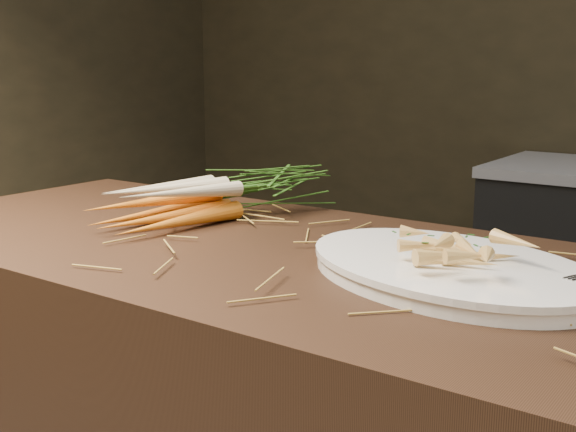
% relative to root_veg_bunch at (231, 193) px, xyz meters
% --- Properties ---
extents(straw_bedding, '(1.40, 0.60, 0.02)m').
position_rel_root_veg_bunch_xyz_m(straw_bedding, '(0.60, -0.17, -0.04)').
color(straw_bedding, olive).
rests_on(straw_bedding, main_counter).
extents(root_veg_bunch, '(0.26, 0.56, 0.10)m').
position_rel_root_veg_bunch_xyz_m(root_veg_bunch, '(0.00, 0.00, 0.00)').
color(root_veg_bunch, orange).
rests_on(root_veg_bunch, main_counter).
extents(serving_platter, '(0.54, 0.43, 0.03)m').
position_rel_root_veg_bunch_xyz_m(serving_platter, '(0.56, -0.17, -0.04)').
color(serving_platter, white).
rests_on(serving_platter, main_counter).
extents(roasted_veg_heap, '(0.27, 0.23, 0.05)m').
position_rel_root_veg_bunch_xyz_m(roasted_veg_heap, '(0.56, -0.17, 0.00)').
color(roasted_veg_heap, gold).
rests_on(roasted_veg_heap, serving_platter).
extents(serving_fork, '(0.09, 0.17, 0.00)m').
position_rel_root_veg_bunch_xyz_m(serving_fork, '(0.72, -0.24, -0.02)').
color(serving_fork, silver).
rests_on(serving_fork, serving_platter).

